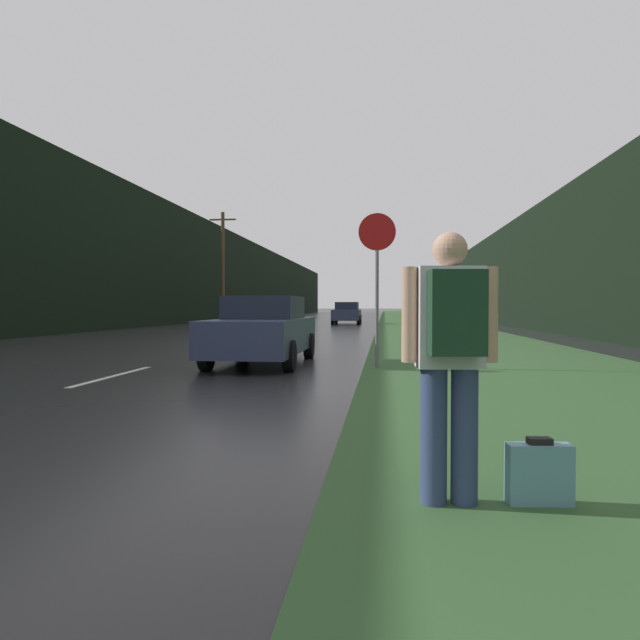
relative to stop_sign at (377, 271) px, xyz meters
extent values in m
cube|color=#33562D|center=(2.73, 29.89, -1.94)|extent=(6.00, 240.00, 0.02)
cube|color=silver|center=(-4.67, -1.80, -1.94)|extent=(0.12, 3.00, 0.01)
cube|color=silver|center=(-4.67, 5.20, -1.94)|extent=(0.12, 3.00, 0.01)
cube|color=silver|center=(-4.67, 12.20, -1.94)|extent=(0.12, 3.00, 0.01)
cube|color=silver|center=(-4.67, 19.20, -1.94)|extent=(0.12, 3.00, 0.01)
cube|color=silver|center=(-4.67, 26.20, -1.94)|extent=(0.12, 3.00, 0.01)
cube|color=black|center=(-15.07, 39.89, 2.17)|extent=(2.00, 140.00, 8.24)
cube|color=black|center=(8.73, 39.89, 1.24)|extent=(2.00, 140.00, 6.38)
cylinder|color=#4C3823|center=(-10.75, 26.23, 1.86)|extent=(0.24, 0.24, 7.61)
cube|color=#4C3823|center=(-10.75, 26.23, 5.17)|extent=(1.80, 0.10, 0.10)
cylinder|color=slate|center=(0.00, 0.00, -0.76)|extent=(0.07, 0.07, 2.37)
cylinder|color=#B71414|center=(0.00, 0.00, 0.79)|extent=(0.75, 0.02, 0.75)
cylinder|color=navy|center=(0.46, -7.88, -1.51)|extent=(0.17, 0.17, 0.87)
cylinder|color=navy|center=(0.65, -7.87, -1.51)|extent=(0.17, 0.17, 0.87)
cube|color=silver|center=(0.55, -7.88, -0.76)|extent=(0.42, 0.26, 0.63)
sphere|color=tan|center=(0.55, -7.88, -0.34)|extent=(0.22, 0.22, 0.22)
cylinder|color=tan|center=(0.30, -7.90, -0.75)|extent=(0.10, 0.10, 0.59)
cylinder|color=tan|center=(0.80, -7.85, -0.75)|extent=(0.10, 0.10, 0.59)
cube|color=#193823|center=(0.57, -8.08, -0.73)|extent=(0.34, 0.21, 0.50)
cube|color=#6093A8|center=(1.11, -7.83, -1.75)|extent=(0.41, 0.17, 0.40)
cube|color=black|center=(1.11, -7.83, -1.53)|extent=(0.15, 0.11, 0.04)
cube|color=#2D3856|center=(-2.47, 0.64, -1.32)|extent=(1.72, 4.57, 0.71)
cube|color=#1B2134|center=(-2.47, 0.87, -0.72)|extent=(1.46, 2.05, 0.49)
cylinder|color=black|center=(-1.65, -0.78, -1.64)|extent=(0.20, 0.61, 0.61)
cylinder|color=black|center=(-3.29, -0.78, -1.64)|extent=(0.20, 0.61, 0.61)
cylinder|color=black|center=(-1.65, 2.06, -1.64)|extent=(0.20, 0.61, 0.61)
cylinder|color=black|center=(-3.29, 2.06, -1.64)|extent=(0.20, 0.61, 0.61)
cube|color=#2D3856|center=(-2.47, 28.34, -1.31)|extent=(1.83, 4.56, 0.73)
cube|color=#1B2134|center=(-2.47, 28.56, -0.68)|extent=(1.55, 2.05, 0.53)
cylinder|color=black|center=(-1.60, 26.92, -1.64)|extent=(0.20, 0.62, 0.62)
cylinder|color=black|center=(-3.34, 26.92, -1.64)|extent=(0.20, 0.62, 0.62)
cylinder|color=black|center=(-1.60, 29.75, -1.64)|extent=(0.20, 0.62, 0.62)
cylinder|color=black|center=(-3.34, 29.75, -1.64)|extent=(0.20, 0.62, 0.62)
camera|label=1|loc=(0.15, -11.48, -0.69)|focal=32.00mm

